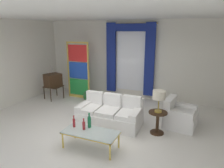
# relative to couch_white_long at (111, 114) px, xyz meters

# --- Properties ---
(ground_plane) EXTENTS (16.00, 16.00, 0.00)m
(ground_plane) POSITION_rel_couch_white_long_xyz_m (-0.24, -0.41, -0.30)
(ground_plane) COLOR white
(wall_rear) EXTENTS (8.00, 0.12, 3.00)m
(wall_rear) POSITION_rel_couch_white_long_xyz_m (-0.24, 2.65, 1.20)
(wall_rear) COLOR white
(wall_rear) RESTS_ON ground
(wall_left) EXTENTS (0.12, 7.00, 3.00)m
(wall_left) POSITION_rel_couch_white_long_xyz_m (-3.90, 0.19, 1.20)
(wall_left) COLOR white
(wall_left) RESTS_ON ground
(ceiling_slab) EXTENTS (8.00, 7.60, 0.04)m
(ceiling_slab) POSITION_rel_couch_white_long_xyz_m (-0.24, 0.39, 2.72)
(ceiling_slab) COLOR white
(curtained_window) EXTENTS (2.00, 0.17, 2.70)m
(curtained_window) POSITION_rel_couch_white_long_xyz_m (-0.27, 2.49, 1.44)
(curtained_window) COLOR white
(curtained_window) RESTS_ON ground
(couch_white_long) EXTENTS (1.77, 0.95, 0.86)m
(couch_white_long) POSITION_rel_couch_white_long_xyz_m (0.00, 0.00, 0.00)
(couch_white_long) COLOR white
(couch_white_long) RESTS_ON ground
(coffee_table) EXTENTS (1.26, 0.58, 0.41)m
(coffee_table) POSITION_rel_couch_white_long_xyz_m (0.09, -1.35, 0.07)
(coffee_table) COLOR silver
(coffee_table) RESTS_ON ground
(bottle_blue_decanter) EXTENTS (0.06, 0.06, 0.29)m
(bottle_blue_decanter) POSITION_rel_couch_white_long_xyz_m (-0.38, -1.29, 0.22)
(bottle_blue_decanter) COLOR maroon
(bottle_blue_decanter) RESTS_ON coffee_table
(bottle_crystal_tall) EXTENTS (0.07, 0.07, 0.28)m
(bottle_crystal_tall) POSITION_rel_couch_white_long_xyz_m (-0.10, -1.31, 0.21)
(bottle_crystal_tall) COLOR maroon
(bottle_crystal_tall) RESTS_ON coffee_table
(bottle_amber_squat) EXTENTS (0.08, 0.08, 0.36)m
(bottle_amber_squat) POSITION_rel_couch_white_long_xyz_m (-0.04, -1.16, 0.25)
(bottle_amber_squat) COLOR #196B3D
(bottle_amber_squat) RESTS_ON coffee_table
(vintage_tv) EXTENTS (0.68, 0.73, 1.35)m
(vintage_tv) POSITION_rel_couch_white_long_xyz_m (-2.95, 1.20, 0.42)
(vintage_tv) COLOR #382314
(vintage_tv) RESTS_ON ground
(armchair_white) EXTENTS (0.91, 0.90, 0.80)m
(armchair_white) POSITION_rel_couch_white_long_xyz_m (1.80, 0.60, -0.02)
(armchair_white) COLOR white
(armchair_white) RESTS_ON ground
(stained_glass_divider) EXTENTS (0.95, 0.05, 2.20)m
(stained_glass_divider) POSITION_rel_couch_white_long_xyz_m (-2.12, 1.72, 0.75)
(stained_glass_divider) COLOR gold
(stained_glass_divider) RESTS_ON ground
(peacock_figurine) EXTENTS (0.44, 0.60, 0.50)m
(peacock_figurine) POSITION_rel_couch_white_long_xyz_m (-1.57, 1.37, -0.08)
(peacock_figurine) COLOR beige
(peacock_figurine) RESTS_ON ground
(round_side_table) EXTENTS (0.48, 0.48, 0.59)m
(round_side_table) POSITION_rel_couch_white_long_xyz_m (1.35, -0.05, 0.05)
(round_side_table) COLOR #382314
(round_side_table) RESTS_ON ground
(table_lamp_brass) EXTENTS (0.32, 0.32, 0.57)m
(table_lamp_brass) POSITION_rel_couch_white_long_xyz_m (1.35, -0.05, 0.72)
(table_lamp_brass) COLOR #B29338
(table_lamp_brass) RESTS_ON round_side_table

